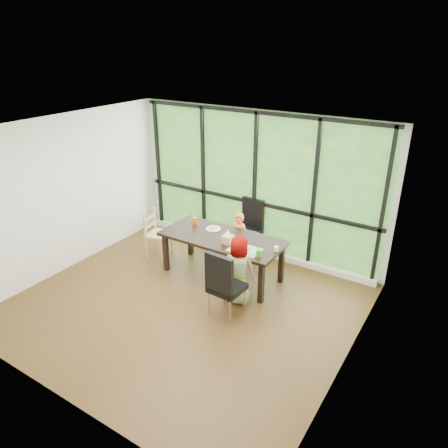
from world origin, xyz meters
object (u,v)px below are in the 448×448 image
(dining_table, at_px, (222,256))
(plate_far, at_px, (213,229))
(green_cup, at_px, (258,253))
(chair_end_beech, at_px, (159,234))
(plate_near, at_px, (248,250))
(chair_window_leather, at_px, (247,229))
(tissue_box, at_px, (228,239))
(orange_cup, at_px, (195,221))
(chair_interior_leather, at_px, (227,283))
(white_mug, at_px, (276,249))
(child_toddler, at_px, (239,239))
(child_older, at_px, (238,270))

(dining_table, bearing_deg, plate_far, 149.50)
(dining_table, distance_m, green_cup, 0.99)
(chair_end_beech, relative_size, plate_near, 4.13)
(dining_table, bearing_deg, plate_near, -17.04)
(dining_table, bearing_deg, chair_window_leather, 91.99)
(plate_far, height_order, plate_near, plate_far)
(plate_near, xyz_separation_m, green_cup, (0.23, -0.10, 0.05))
(chair_end_beech, height_order, tissue_box, chair_end_beech)
(chair_window_leather, bearing_deg, orange_cup, -129.04)
(chair_window_leather, bearing_deg, chair_end_beech, -141.90)
(chair_window_leather, xyz_separation_m, chair_end_beech, (-1.37, -0.94, -0.09))
(chair_window_leather, height_order, chair_interior_leather, same)
(white_mug, bearing_deg, child_toddler, 151.94)
(green_cup, bearing_deg, dining_table, 161.33)
(chair_end_beech, bearing_deg, green_cup, -108.30)
(dining_table, relative_size, chair_window_leather, 1.94)
(tissue_box, bearing_deg, child_toddler, 106.22)
(chair_window_leather, distance_m, plate_near, 1.30)
(child_older, distance_m, orange_cup, 1.53)
(chair_interior_leather, height_order, plate_far, chair_interior_leather)
(chair_window_leather, relative_size, white_mug, 14.73)
(child_older, relative_size, tissue_box, 6.94)
(chair_end_beech, distance_m, child_older, 2.09)
(tissue_box, bearing_deg, plate_far, 147.15)
(tissue_box, bearing_deg, chair_interior_leather, -58.83)
(chair_window_leather, xyz_separation_m, tissue_box, (0.24, -1.07, 0.28))
(dining_table, bearing_deg, green_cup, -18.67)
(chair_window_leather, relative_size, chair_end_beech, 1.20)
(chair_window_leather, relative_size, plate_near, 4.96)
(child_toddler, bearing_deg, orange_cup, -151.33)
(orange_cup, distance_m, white_mug, 1.71)
(child_toddler, relative_size, green_cup, 8.43)
(plate_far, xyz_separation_m, green_cup, (1.14, -0.46, 0.05))
(dining_table, distance_m, chair_interior_leather, 1.13)
(chair_window_leather, relative_size, chair_interior_leather, 1.00)
(child_older, distance_m, white_mug, 0.70)
(chair_end_beech, height_order, child_older, child_older)
(green_cup, bearing_deg, white_mug, 64.95)
(chair_window_leather, xyz_separation_m, orange_cup, (-0.68, -0.73, 0.27))
(plate_near, bearing_deg, green_cup, -22.77)
(child_toddler, distance_m, white_mug, 1.16)
(dining_table, distance_m, chair_end_beech, 1.41)
(plate_near, bearing_deg, chair_interior_leather, -85.73)
(chair_window_leather, distance_m, chair_end_beech, 1.67)
(chair_interior_leather, bearing_deg, chair_end_beech, -19.45)
(plate_near, bearing_deg, orange_cup, 164.04)
(dining_table, relative_size, plate_near, 9.63)
(chair_end_beech, relative_size, green_cup, 7.78)
(dining_table, height_order, chair_window_leather, chair_window_leather)
(chair_interior_leather, bearing_deg, tissue_box, -55.02)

